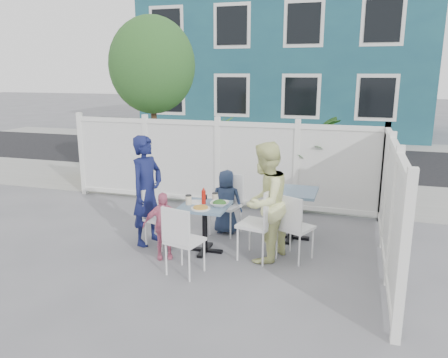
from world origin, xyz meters
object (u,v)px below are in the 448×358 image
(chair_near, at_px, (181,236))
(woman, at_px, (265,202))
(boy, at_px, (226,202))
(chair_right, at_px, (262,218))
(main_table, at_px, (205,216))
(toddler, at_px, (163,225))
(spare_table, at_px, (292,201))
(chair_back, at_px, (228,199))
(man, at_px, (147,190))
(utility_cabinet, at_px, (110,148))
(chair_left, at_px, (157,213))

(chair_near, xyz_separation_m, woman, (0.86, 0.79, 0.28))
(chair_near, bearing_deg, boy, 100.11)
(chair_right, height_order, woman, woman)
(main_table, xyz_separation_m, toddler, (-0.47, -0.36, -0.07))
(spare_table, bearing_deg, chair_right, -106.47)
(main_table, relative_size, chair_near, 0.76)
(spare_table, bearing_deg, main_table, -141.69)
(chair_back, bearing_deg, man, 49.68)
(spare_table, bearing_deg, utility_cabinet, 149.39)
(chair_left, relative_size, boy, 0.84)
(utility_cabinet, height_order, boy, utility_cabinet)
(main_table, bearing_deg, chair_left, 177.34)
(main_table, bearing_deg, spare_table, 38.31)
(boy, bearing_deg, main_table, 78.85)
(chair_right, bearing_deg, man, 97.92)
(toddler, bearing_deg, chair_near, -71.45)
(woman, height_order, toddler, woman)
(boy, bearing_deg, toddler, 59.03)
(main_table, bearing_deg, boy, 85.14)
(spare_table, height_order, boy, boy)
(boy, xyz_separation_m, toddler, (-0.54, -1.17, -0.04))
(man, bearing_deg, toddler, -121.14)
(utility_cabinet, distance_m, chair_near, 5.83)
(boy, bearing_deg, chair_right, 125.55)
(man, bearing_deg, chair_right, -79.87)
(utility_cabinet, bearing_deg, chair_near, -46.19)
(utility_cabinet, relative_size, spare_table, 1.78)
(boy, bearing_deg, chair_left, 37.57)
(chair_left, height_order, chair_back, chair_back)
(chair_left, relative_size, chair_right, 0.85)
(utility_cabinet, distance_m, woman, 5.88)
(utility_cabinet, relative_size, toddler, 1.46)
(man, bearing_deg, spare_table, -55.05)
(chair_left, bearing_deg, chair_near, 58.62)
(chair_right, distance_m, man, 1.74)
(spare_table, height_order, chair_right, chair_right)
(chair_back, height_order, toddler, chair_back)
(chair_back, xyz_separation_m, chair_near, (-0.11, -1.63, -0.02))
(spare_table, height_order, woman, woman)
(chair_near, bearing_deg, man, 148.92)
(chair_left, height_order, chair_near, chair_near)
(chair_right, bearing_deg, woman, -25.95)
(utility_cabinet, bearing_deg, man, -47.81)
(chair_back, xyz_separation_m, man, (-0.99, -0.77, 0.26))
(toddler, bearing_deg, main_table, 10.47)
(man, bearing_deg, main_table, -80.98)
(chair_near, height_order, boy, boy)
(chair_near, distance_m, boy, 1.61)
(chair_back, distance_m, chair_near, 1.64)
(spare_table, distance_m, boy, 1.02)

